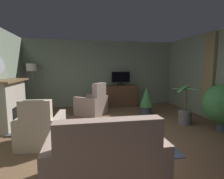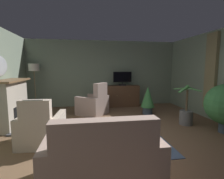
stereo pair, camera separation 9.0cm
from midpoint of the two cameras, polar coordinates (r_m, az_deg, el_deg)
ground_plane at (r=4.20m, az=3.57°, el=-15.61°), size 6.73×7.58×0.04m
wall_back at (r=7.37m, az=-2.45°, el=5.26°), size 6.73×0.10×2.72m
curtain_panel_far at (r=6.12m, az=30.16°, el=5.19°), size 0.10×0.44×2.29m
rug_central at (r=3.93m, az=1.33°, el=-16.83°), size 2.28×1.77×0.01m
fireplace at (r=5.48m, az=-29.65°, el=-4.20°), size 0.89×1.63×1.29m
tv_cabinet at (r=7.24m, az=3.66°, el=-2.28°), size 1.39×0.45×0.88m
television at (r=7.11m, az=3.80°, el=3.74°), size 0.76×0.20×0.57m
coffee_table at (r=3.71m, az=-1.46°, el=-12.29°), size 0.90×0.50×0.43m
tv_remote at (r=3.80m, az=-0.58°, el=-10.66°), size 0.10×0.18×0.02m
folded_newspaper at (r=3.75m, az=-0.88°, el=-11.04°), size 0.33×0.26×0.01m
sofa_floral at (r=2.57m, az=-1.84°, el=-22.39°), size 1.57×0.93×1.01m
armchair_angled_to_table at (r=4.02m, az=-21.54°, el=-12.02°), size 0.91×0.98×1.02m
armchair_near_window at (r=6.03m, az=-5.63°, el=-4.96°), size 1.20×1.20×1.10m
potted_plant_small_fern_corner at (r=5.41m, az=23.61°, el=-7.80°), size 0.73×0.78×1.12m
potted_plant_on_hearth_side at (r=6.13m, az=12.08°, el=-3.04°), size 0.47×0.47×0.97m
cat at (r=5.23m, az=-16.52°, el=-9.99°), size 0.28×0.71×0.19m
floor_lamp at (r=7.13m, az=-23.91°, el=5.07°), size 0.39×0.39×1.76m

